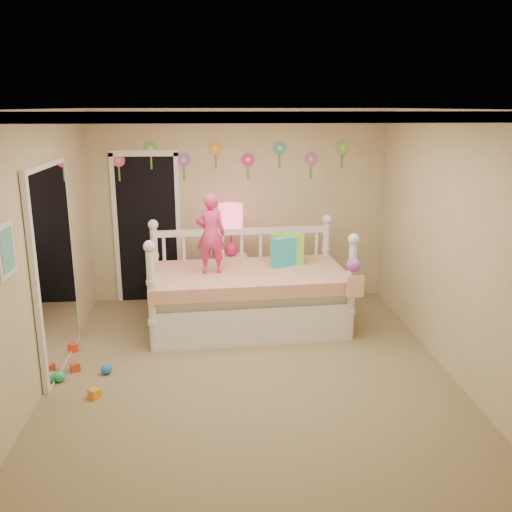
{
  "coord_description": "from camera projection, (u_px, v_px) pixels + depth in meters",
  "views": [
    {
      "loc": [
        -0.36,
        -5.16,
        2.63
      ],
      "look_at": [
        0.1,
        0.6,
        1.05
      ],
      "focal_mm": 38.65,
      "sensor_mm": 36.0,
      "label": 1
    }
  ],
  "objects": [
    {
      "name": "toy_scatter",
      "position": [
        80.0,
        366.0,
        5.63
      ],
      "size": [
        0.85,
        1.33,
        0.11
      ],
      "primitive_type": null,
      "rotation": [
        0.0,
        0.0,
        0.04
      ],
      "color": "#996666",
      "rests_on": "floor"
    },
    {
      "name": "left_wall",
      "position": [
        39.0,
        252.0,
        5.19
      ],
      "size": [
        0.01,
        4.5,
        2.6
      ],
      "primitive_type": "cube",
      "color": "tan",
      "rests_on": "floor"
    },
    {
      "name": "daybed",
      "position": [
        248.0,
        276.0,
        6.64
      ],
      "size": [
        2.45,
        1.43,
        1.29
      ],
      "primitive_type": null,
      "rotation": [
        0.0,
        0.0,
        0.06
      ],
      "color": "white",
      "rests_on": "floor"
    },
    {
      "name": "table_lamp",
      "position": [
        231.0,
        222.0,
        7.18
      ],
      "size": [
        0.32,
        0.32,
        0.69
      ],
      "color": "#CF1B5A",
      "rests_on": "nightstand"
    },
    {
      "name": "ceiling",
      "position": [
        250.0,
        109.0,
        5.0
      ],
      "size": [
        4.0,
        4.5,
        0.01
      ],
      "primitive_type": "cube",
      "color": "white",
      "rests_on": "floor"
    },
    {
      "name": "mirror_closet",
      "position": [
        55.0,
        268.0,
        5.54
      ],
      "size": [
        0.07,
        1.3,
        2.1
      ],
      "primitive_type": "cube",
      "color": "white",
      "rests_on": "left_wall"
    },
    {
      "name": "back_wall",
      "position": [
        239.0,
        207.0,
        7.5
      ],
      "size": [
        4.0,
        0.01,
        2.6
      ],
      "primitive_type": "cube",
      "color": "tan",
      "rests_on": "floor"
    },
    {
      "name": "right_wall",
      "position": [
        450.0,
        244.0,
        5.49
      ],
      "size": [
        0.01,
        4.5,
        2.6
      ],
      "primitive_type": "cube",
      "color": "tan",
      "rests_on": "floor"
    },
    {
      "name": "closet_doorway",
      "position": [
        147.0,
        228.0,
        7.46
      ],
      "size": [
        0.9,
        0.04,
        2.07
      ],
      "primitive_type": "cube",
      "color": "black",
      "rests_on": "back_wall"
    },
    {
      "name": "child",
      "position": [
        211.0,
        234.0,
        6.41
      ],
      "size": [
        0.35,
        0.23,
        0.94
      ],
      "primitive_type": "imported",
      "rotation": [
        0.0,
        0.0,
        3.16
      ],
      "color": "#F03676",
      "rests_on": "daybed"
    },
    {
      "name": "floor",
      "position": [
        251.0,
        369.0,
        5.68
      ],
      "size": [
        4.0,
        4.5,
        0.01
      ],
      "primitive_type": "cube",
      "color": "#7F684C",
      "rests_on": "ground"
    },
    {
      "name": "crown_molding",
      "position": [
        250.0,
        112.0,
        5.01
      ],
      "size": [
        4.0,
        4.5,
        0.06
      ],
      "primitive_type": null,
      "color": "white",
      "rests_on": "ceiling"
    },
    {
      "name": "hanging_bag",
      "position": [
        353.0,
        279.0,
        6.08
      ],
      "size": [
        0.2,
        0.16,
        0.36
      ],
      "primitive_type": null,
      "color": "beige",
      "rests_on": "daybed"
    },
    {
      "name": "wall_picture",
      "position": [
        5.0,
        250.0,
        4.26
      ],
      "size": [
        0.05,
        0.34,
        0.42
      ],
      "primitive_type": "cube",
      "color": "white",
      "rests_on": "left_wall"
    },
    {
      "name": "pillow_turquoise",
      "position": [
        285.0,
        252.0,
        6.77
      ],
      "size": [
        0.38,
        0.28,
        0.36
      ],
      "primitive_type": "cube",
      "rotation": [
        0.0,
        0.0,
        0.47
      ],
      "color": "#2AC0D6",
      "rests_on": "daybed"
    },
    {
      "name": "flower_decals",
      "position": [
        232.0,
        160.0,
        7.32
      ],
      "size": [
        3.4,
        0.02,
        0.5
      ],
      "primitive_type": null,
      "color": "#B2668C",
      "rests_on": "back_wall"
    },
    {
      "name": "pillow_lime",
      "position": [
        288.0,
        249.0,
        6.86
      ],
      "size": [
        0.43,
        0.23,
        0.39
      ],
      "primitive_type": "cube",
      "rotation": [
        0.0,
        0.0,
        -0.19
      ],
      "color": "#85D741",
      "rests_on": "daybed"
    },
    {
      "name": "nightstand",
      "position": [
        231.0,
        281.0,
        7.39
      ],
      "size": [
        0.43,
        0.34,
        0.71
      ],
      "primitive_type": "cube",
      "rotation": [
        0.0,
        0.0,
        -0.03
      ],
      "color": "white",
      "rests_on": "floor"
    }
  ]
}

